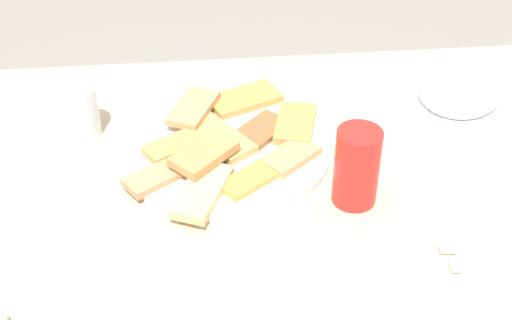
{
  "coord_description": "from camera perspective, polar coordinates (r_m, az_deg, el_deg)",
  "views": [
    {
      "loc": [
        0.11,
        0.84,
        1.46
      ],
      "look_at": [
        0.03,
        -0.05,
        0.76
      ],
      "focal_mm": 52.3,
      "sensor_mm": 36.0,
      "label": 1
    }
  ],
  "objects": [
    {
      "name": "drinking_glass",
      "position": [
        1.25,
        -13.47,
        3.63
      ],
      "size": [
        0.07,
        0.07,
        0.09
      ],
      "primitive_type": "cylinder",
      "color": "silver",
      "rests_on": "dining_table"
    },
    {
      "name": "dining_table",
      "position": [
        1.18,
        1.64,
        -5.72
      ],
      "size": [
        1.09,
        0.8,
        0.73
      ],
      "color": "beige",
      "rests_on": "ground_plane"
    },
    {
      "name": "soda_can",
      "position": [
        1.08,
        7.71,
        -0.52
      ],
      "size": [
        0.08,
        0.08,
        0.12
      ],
      "primitive_type": "cylinder",
      "rotation": [
        0.0,
        0.0,
        3.4
      ],
      "color": "red",
      "rests_on": "dining_table"
    },
    {
      "name": "pide_platter",
      "position": [
        1.19,
        -2.29,
        1.11
      ],
      "size": [
        0.34,
        0.36,
        0.04
      ],
      "color": "white",
      "rests_on": "dining_table"
    },
    {
      "name": "fork",
      "position": [
        1.08,
        18.92,
        -6.34
      ],
      "size": [
        0.2,
        0.03,
        0.0
      ],
      "primitive_type": "cube",
      "rotation": [
        0.0,
        0.0,
        -0.08
      ],
      "color": "silver",
      "rests_on": "paper_napkin"
    },
    {
      "name": "salad_plate_greens",
      "position": [
        1.34,
        15.27,
        4.88
      ],
      "size": [
        0.21,
        0.21,
        0.07
      ],
      "color": "white",
      "rests_on": "dining_table"
    }
  ]
}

